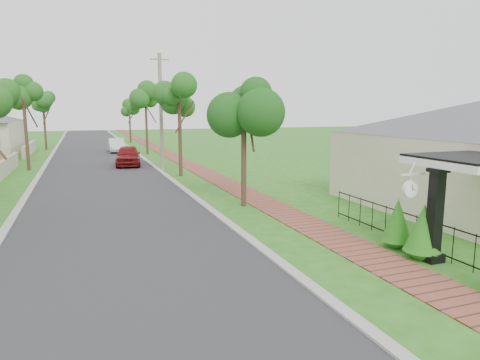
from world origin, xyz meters
TOP-DOWN VIEW (x-y plane):
  - ground at (0.00, 0.00)m, footprint 160.00×160.00m
  - road at (-3.00, 20.00)m, footprint 7.00×120.00m
  - kerb_right at (0.65, 20.00)m, footprint 0.30×120.00m
  - kerb_left at (-6.65, 20.00)m, footprint 0.30×120.00m
  - sidewalk at (3.25, 20.00)m, footprint 1.50×120.00m
  - porch_post at (4.55, -1.00)m, footprint 0.48×0.48m
  - picket_fence at (4.90, -0.00)m, footprint 0.03×8.02m
  - street_trees at (-2.87, 26.84)m, footprint 10.70×37.65m
  - hedge_row at (4.45, -1.54)m, footprint 0.89×4.48m
  - parked_car_red at (-1.00, 22.20)m, footprint 2.18×4.42m
  - parked_car_white at (-1.00, 32.81)m, footprint 1.41×3.95m
  - near_tree at (2.20, 7.00)m, footprint 2.02×2.02m
  - utility_pole at (0.90, 18.85)m, footprint 1.20×0.24m
  - station_clock at (4.05, -0.60)m, footprint 0.78×0.13m

SIDE VIEW (x-z plane):
  - ground at x=0.00m, z-range 0.00..0.00m
  - road at x=-3.00m, z-range -0.01..0.01m
  - kerb_right at x=0.65m, z-range -0.05..0.05m
  - kerb_left at x=-6.65m, z-range -0.05..0.05m
  - sidewalk at x=3.25m, z-range -0.01..0.01m
  - picket_fence at x=4.90m, z-range 0.03..1.03m
  - parked_car_white at x=-1.00m, z-range 0.00..1.30m
  - parked_car_red at x=-1.00m, z-range 0.00..1.45m
  - hedge_row at x=4.45m, z-range -0.24..1.97m
  - porch_post at x=4.55m, z-range -0.14..2.38m
  - station_clock at x=4.05m, z-range 1.62..2.28m
  - utility_pole at x=0.90m, z-range 0.06..7.66m
  - near_tree at x=2.20m, z-range 1.53..6.71m
  - street_trees at x=-2.87m, z-range 1.59..7.48m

